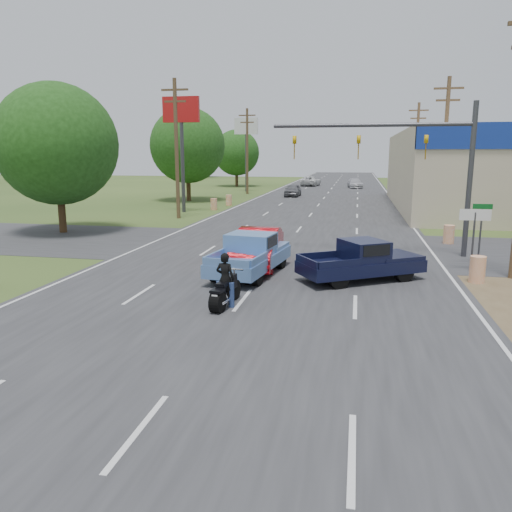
% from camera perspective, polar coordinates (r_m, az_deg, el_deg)
% --- Properties ---
extents(ground, '(200.00, 200.00, 0.00)m').
position_cam_1_polar(ground, '(9.29, -13.26, -18.96)').
color(ground, '#30481D').
rests_on(ground, ground).
extents(main_road, '(15.00, 180.00, 0.02)m').
position_cam_1_polar(main_road, '(47.59, 7.15, 5.80)').
color(main_road, '#2D2D30').
rests_on(main_road, ground).
extents(cross_road, '(120.00, 10.00, 0.02)m').
position_cam_1_polar(cross_road, '(25.89, 3.42, 1.13)').
color(cross_road, '#2D2D30').
rests_on(cross_road, ground).
extents(utility_pole_2, '(2.00, 0.28, 10.00)m').
position_cam_1_polar(utility_pole_2, '(38.70, 20.75, 11.74)').
color(utility_pole_2, '#4C3823').
rests_on(utility_pole_2, ground).
extents(utility_pole_3, '(2.00, 0.28, 10.00)m').
position_cam_1_polar(utility_pole_3, '(56.55, 17.86, 11.63)').
color(utility_pole_3, '#4C3823').
rests_on(utility_pole_3, ground).
extents(utility_pole_5, '(2.00, 0.28, 10.00)m').
position_cam_1_polar(utility_pole_5, '(37.56, -9.08, 12.36)').
color(utility_pole_5, '#4C3823').
rests_on(utility_pole_5, ground).
extents(utility_pole_6, '(2.00, 0.28, 10.00)m').
position_cam_1_polar(utility_pole_6, '(60.64, -1.01, 12.12)').
color(utility_pole_6, '#4C3823').
rests_on(utility_pole_6, ground).
extents(tree_0, '(7.14, 7.14, 8.84)m').
position_cam_1_polar(tree_0, '(32.38, -21.82, 11.76)').
color(tree_0, '#422D19').
rests_on(tree_0, ground).
extents(tree_1, '(7.56, 7.56, 9.36)m').
position_cam_1_polar(tree_1, '(52.09, -7.84, 12.40)').
color(tree_1, '#422D19').
rests_on(tree_1, ground).
extents(tree_2, '(6.72, 6.72, 8.32)m').
position_cam_1_polar(tree_2, '(75.34, -2.24, 11.71)').
color(tree_2, '#422D19').
rests_on(tree_2, ground).
extents(tree_4, '(9.24, 9.24, 11.44)m').
position_cam_1_polar(tree_4, '(100.95, -24.57, 11.71)').
color(tree_4, '#422D19').
rests_on(tree_4, ground).
extents(tree_5, '(7.98, 7.98, 9.88)m').
position_cam_1_polar(tree_5, '(105.61, 26.45, 10.99)').
color(tree_5, '#422D19').
rests_on(tree_5, ground).
extents(tree_6, '(8.82, 8.82, 10.92)m').
position_cam_1_polar(tree_6, '(107.60, -6.91, 12.40)').
color(tree_6, '#422D19').
rests_on(tree_6, ground).
extents(barrel_0, '(0.56, 0.56, 1.00)m').
position_cam_1_polar(barrel_0, '(20.18, 23.98, -1.42)').
color(barrel_0, orange).
rests_on(barrel_0, ground).
extents(barrel_1, '(0.56, 0.56, 1.00)m').
position_cam_1_polar(barrel_1, '(28.46, 21.17, 2.31)').
color(barrel_1, orange).
rests_on(barrel_1, ground).
extents(barrel_2, '(0.56, 0.56, 1.00)m').
position_cam_1_polar(barrel_2, '(43.14, -4.85, 5.92)').
color(barrel_2, orange).
rests_on(barrel_2, ground).
extents(barrel_3, '(0.56, 0.56, 1.00)m').
position_cam_1_polar(barrel_3, '(46.91, -3.12, 6.39)').
color(barrel_3, orange).
rests_on(barrel_3, ground).
extents(pole_sign_left_near, '(3.00, 0.35, 9.20)m').
position_cam_1_polar(pole_sign_left_near, '(41.73, -8.53, 14.82)').
color(pole_sign_left_near, '#3F3F44').
rests_on(pole_sign_left_near, ground).
extents(pole_sign_left_far, '(3.00, 0.35, 9.20)m').
position_cam_1_polar(pole_sign_left_far, '(64.81, -1.12, 13.72)').
color(pole_sign_left_far, '#3F3F44').
rests_on(pole_sign_left_far, ground).
extents(lane_sign, '(1.20, 0.08, 2.52)m').
position_cam_1_polar(lane_sign, '(21.91, 23.69, 3.29)').
color(lane_sign, '#3F3F44').
rests_on(lane_sign, ground).
extents(street_name_sign, '(0.80, 0.08, 2.61)m').
position_cam_1_polar(street_name_sign, '(23.53, 24.31, 3.02)').
color(street_name_sign, '#3F3F44').
rests_on(street_name_sign, ground).
extents(signal_mast, '(9.12, 0.40, 7.00)m').
position_cam_1_polar(signal_mast, '(24.34, 17.19, 11.33)').
color(signal_mast, '#3F3F44').
rests_on(signal_mast, ground).
extents(red_convertible, '(1.87, 4.91, 1.60)m').
position_cam_1_polar(red_convertible, '(21.00, 0.19, 0.90)').
color(red_convertible, '#A4070F').
rests_on(red_convertible, ground).
extents(motorcycle, '(0.71, 2.14, 1.08)m').
position_cam_1_polar(motorcycle, '(15.49, -3.60, -4.19)').
color(motorcycle, black).
rests_on(motorcycle, ground).
extents(rider, '(0.64, 0.47, 1.63)m').
position_cam_1_polar(rider, '(15.45, -3.54, -2.95)').
color(rider, black).
rests_on(rider, ground).
extents(blue_pickup, '(2.60, 5.19, 1.65)m').
position_cam_1_polar(blue_pickup, '(19.66, -0.55, 0.26)').
color(blue_pickup, black).
rests_on(blue_pickup, ground).
extents(navy_pickup, '(4.89, 4.01, 1.54)m').
position_cam_1_polar(navy_pickup, '(19.15, 12.21, -0.47)').
color(navy_pickup, black).
rests_on(navy_pickup, ground).
extents(distant_car_grey, '(1.70, 4.09, 1.38)m').
position_cam_1_polar(distant_car_grey, '(57.21, 4.23, 7.49)').
color(distant_car_grey, '#5D5E63').
rests_on(distant_car_grey, ground).
extents(distant_car_silver, '(2.39, 4.80, 1.34)m').
position_cam_1_polar(distant_car_silver, '(73.25, 11.25, 8.16)').
color(distant_car_silver, silver).
rests_on(distant_car_silver, ground).
extents(distant_car_white, '(2.94, 5.31, 1.41)m').
position_cam_1_polar(distant_car_white, '(76.95, 6.28, 8.48)').
color(distant_car_white, silver).
rests_on(distant_car_white, ground).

